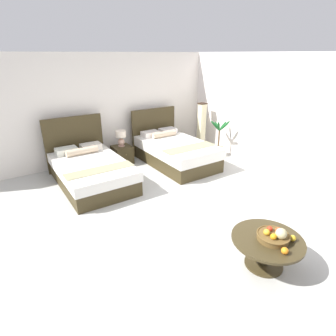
{
  "coord_description": "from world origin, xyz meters",
  "views": [
    {
      "loc": [
        -2.66,
        -3.57,
        2.65
      ],
      "look_at": [
        0.0,
        0.56,
        0.59
      ],
      "focal_mm": 29.35,
      "sensor_mm": 36.0,
      "label": 1
    }
  ],
  "objects_px": {
    "loose_orange": "(285,251)",
    "coffee_table": "(267,245)",
    "floor_lamp_corner": "(201,126)",
    "bed_near_corner": "(174,151)",
    "loose_apple": "(293,238)",
    "bed_near_window": "(90,170)",
    "table_lamp": "(121,137)",
    "nightstand": "(122,155)",
    "fruit_bowl": "(274,236)",
    "potted_palm": "(218,145)"
  },
  "relations": [
    {
      "from": "floor_lamp_corner",
      "to": "bed_near_corner",
      "type": "bearing_deg",
      "value": -157.05
    },
    {
      "from": "bed_near_window",
      "to": "fruit_bowl",
      "type": "height_order",
      "value": "bed_near_window"
    },
    {
      "from": "loose_orange",
      "to": "potted_palm",
      "type": "xyz_separation_m",
      "value": [
        2.48,
        3.86,
        -0.17
      ]
    },
    {
      "from": "table_lamp",
      "to": "loose_apple",
      "type": "relative_size",
      "value": 4.98
    },
    {
      "from": "bed_near_window",
      "to": "loose_orange",
      "type": "height_order",
      "value": "bed_near_window"
    },
    {
      "from": "nightstand",
      "to": "fruit_bowl",
      "type": "xyz_separation_m",
      "value": [
        0.08,
        -4.57,
        0.27
      ]
    },
    {
      "from": "bed_near_corner",
      "to": "floor_lamp_corner",
      "type": "xyz_separation_m",
      "value": [
        1.33,
        0.56,
        0.35
      ]
    },
    {
      "from": "coffee_table",
      "to": "loose_orange",
      "type": "relative_size",
      "value": 10.71
    },
    {
      "from": "table_lamp",
      "to": "floor_lamp_corner",
      "type": "xyz_separation_m",
      "value": [
        2.45,
        -0.21,
        -0.03
      ]
    },
    {
      "from": "bed_near_window",
      "to": "bed_near_corner",
      "type": "bearing_deg",
      "value": -0.28
    },
    {
      "from": "bed_near_window",
      "to": "fruit_bowl",
      "type": "distance_m",
      "value": 4.01
    },
    {
      "from": "bed_near_corner",
      "to": "loose_apple",
      "type": "distance_m",
      "value": 4.06
    },
    {
      "from": "fruit_bowl",
      "to": "floor_lamp_corner",
      "type": "height_order",
      "value": "floor_lamp_corner"
    },
    {
      "from": "loose_apple",
      "to": "coffee_table",
      "type": "bearing_deg",
      "value": 137.88
    },
    {
      "from": "loose_apple",
      "to": "floor_lamp_corner",
      "type": "relative_size",
      "value": 0.06
    },
    {
      "from": "loose_orange",
      "to": "floor_lamp_corner",
      "type": "relative_size",
      "value": 0.06
    },
    {
      "from": "table_lamp",
      "to": "nightstand",
      "type": "bearing_deg",
      "value": -90.0
    },
    {
      "from": "fruit_bowl",
      "to": "loose_orange",
      "type": "xyz_separation_m",
      "value": [
        -0.11,
        -0.24,
        -0.02
      ]
    },
    {
      "from": "loose_orange",
      "to": "coffee_table",
      "type": "bearing_deg",
      "value": 76.02
    },
    {
      "from": "table_lamp",
      "to": "loose_apple",
      "type": "height_order",
      "value": "table_lamp"
    },
    {
      "from": "nightstand",
      "to": "fruit_bowl",
      "type": "relative_size",
      "value": 1.17
    },
    {
      "from": "nightstand",
      "to": "loose_orange",
      "type": "distance_m",
      "value": 4.82
    },
    {
      "from": "fruit_bowl",
      "to": "coffee_table",
      "type": "bearing_deg",
      "value": 123.26
    },
    {
      "from": "loose_apple",
      "to": "floor_lamp_corner",
      "type": "bearing_deg",
      "value": 64.17
    },
    {
      "from": "coffee_table",
      "to": "fruit_bowl",
      "type": "distance_m",
      "value": 0.18
    },
    {
      "from": "fruit_bowl",
      "to": "loose_apple",
      "type": "height_order",
      "value": "fruit_bowl"
    },
    {
      "from": "table_lamp",
      "to": "loose_orange",
      "type": "relative_size",
      "value": 4.75
    },
    {
      "from": "bed_near_corner",
      "to": "loose_orange",
      "type": "relative_size",
      "value": 25.95
    },
    {
      "from": "coffee_table",
      "to": "table_lamp",
      "type": "bearing_deg",
      "value": 90.49
    },
    {
      "from": "potted_palm",
      "to": "nightstand",
      "type": "bearing_deg",
      "value": 158.6
    },
    {
      "from": "bed_near_window",
      "to": "nightstand",
      "type": "height_order",
      "value": "bed_near_window"
    },
    {
      "from": "bed_near_corner",
      "to": "potted_palm",
      "type": "relative_size",
      "value": 2.13
    },
    {
      "from": "bed_near_corner",
      "to": "nightstand",
      "type": "relative_size",
      "value": 4.62
    },
    {
      "from": "coffee_table",
      "to": "potted_palm",
      "type": "height_order",
      "value": "potted_palm"
    },
    {
      "from": "nightstand",
      "to": "loose_orange",
      "type": "relative_size",
      "value": 5.62
    },
    {
      "from": "floor_lamp_corner",
      "to": "potted_palm",
      "type": "bearing_deg",
      "value": -90.39
    },
    {
      "from": "bed_near_corner",
      "to": "loose_apple",
      "type": "height_order",
      "value": "bed_near_corner"
    },
    {
      "from": "table_lamp",
      "to": "loose_apple",
      "type": "bearing_deg",
      "value": -86.84
    },
    {
      "from": "loose_orange",
      "to": "potted_palm",
      "type": "distance_m",
      "value": 4.59
    },
    {
      "from": "coffee_table",
      "to": "nightstand",
      "type": "bearing_deg",
      "value": 90.5
    },
    {
      "from": "bed_near_corner",
      "to": "nightstand",
      "type": "distance_m",
      "value": 1.36
    },
    {
      "from": "bed_near_window",
      "to": "nightstand",
      "type": "xyz_separation_m",
      "value": [
        1.08,
        0.74,
        -0.08
      ]
    },
    {
      "from": "bed_near_corner",
      "to": "floor_lamp_corner",
      "type": "height_order",
      "value": "floor_lamp_corner"
    },
    {
      "from": "bed_near_window",
      "to": "loose_orange",
      "type": "xyz_separation_m",
      "value": [
        1.04,
        -4.07,
        0.17
      ]
    },
    {
      "from": "bed_near_corner",
      "to": "potted_palm",
      "type": "height_order",
      "value": "bed_near_corner"
    },
    {
      "from": "bed_near_corner",
      "to": "table_lamp",
      "type": "relative_size",
      "value": 5.47
    },
    {
      "from": "nightstand",
      "to": "floor_lamp_corner",
      "type": "height_order",
      "value": "floor_lamp_corner"
    },
    {
      "from": "bed_near_corner",
      "to": "loose_orange",
      "type": "bearing_deg",
      "value": -105.95
    },
    {
      "from": "fruit_bowl",
      "to": "loose_orange",
      "type": "relative_size",
      "value": 4.82
    },
    {
      "from": "loose_apple",
      "to": "potted_palm",
      "type": "bearing_deg",
      "value": 59.8
    }
  ]
}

